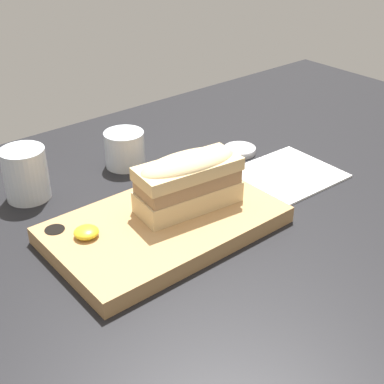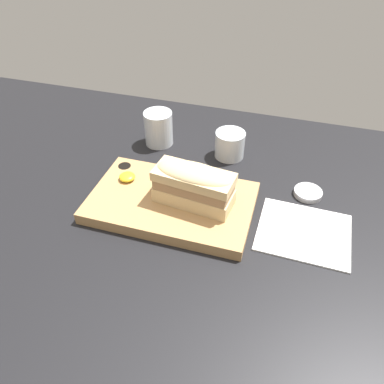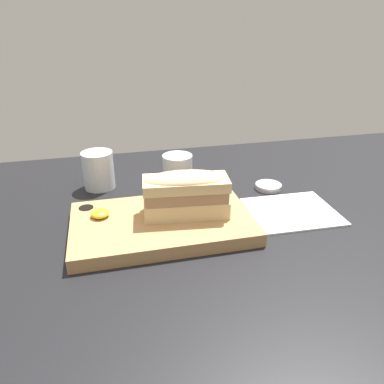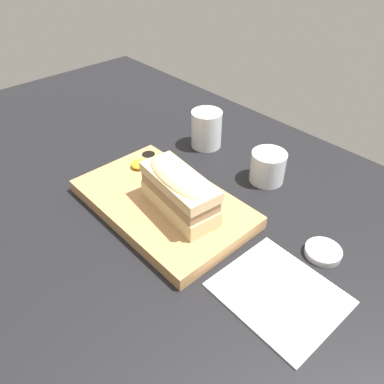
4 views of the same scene
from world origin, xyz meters
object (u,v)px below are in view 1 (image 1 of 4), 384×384
object	(u,v)px
serving_board	(164,225)
water_glass	(26,177)
condiment_dish	(240,150)
sandwich	(188,179)
napkin	(286,175)
wine_glass	(125,151)

from	to	relation	value
serving_board	water_glass	size ratio (longest dim) A/B	3.87
condiment_dish	sandwich	bearing A→B (deg)	-151.99
serving_board	napkin	world-z (taller)	serving_board
wine_glass	condiment_dish	xyz separation A→B (cm)	(20.80, -10.24, -2.44)
napkin	condiment_dish	bearing A→B (deg)	89.97
water_glass	wine_glass	xyz separation A→B (cm)	(19.68, -0.53, -0.93)
water_glass	condiment_dish	bearing A→B (deg)	-14.89
napkin	condiment_dish	size ratio (longest dim) A/B	2.96
sandwich	wine_glass	world-z (taller)	sandwich
serving_board	sandwich	xyz separation A→B (cm)	(5.08, 0.25, 6.25)
serving_board	wine_glass	size ratio (longest dim) A/B	4.65
serving_board	sandwich	distance (cm)	8.05
wine_glass	sandwich	bearing A→B (deg)	-97.29
sandwich	napkin	size ratio (longest dim) A/B	0.91
wine_glass	condiment_dish	distance (cm)	23.31
sandwich	water_glass	distance (cm)	28.99
serving_board	sandwich	world-z (taller)	sandwich
serving_board	condiment_dish	size ratio (longest dim) A/B	5.53
water_glass	napkin	size ratio (longest dim) A/B	0.48
serving_board	condiment_dish	world-z (taller)	serving_board
sandwich	water_glass	size ratio (longest dim) A/B	1.89
sandwich	water_glass	world-z (taller)	sandwich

